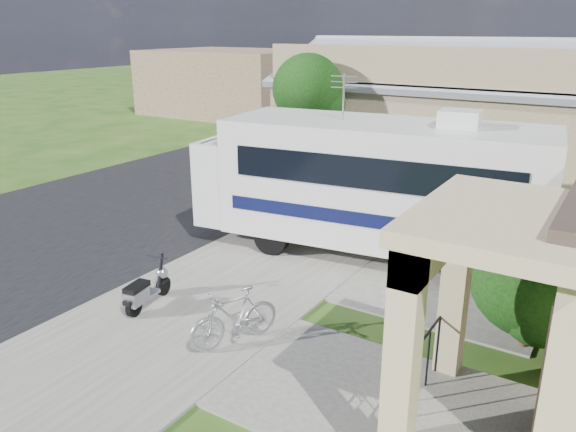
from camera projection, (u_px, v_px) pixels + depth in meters
The scene contains 18 objects.
ground at pixel (241, 319), 10.88m from camera, with size 120.00×120.00×0.00m, color #1E4111.
street_slab at pixel (240, 167), 22.68m from camera, with size 9.00×80.00×0.02m, color black.
sidewalk_slab at pixel (391, 190), 19.40m from camera, with size 4.00×80.00×0.06m, color #5C5A52.
driveway_slab at pixel (401, 257), 13.72m from camera, with size 7.00×6.00×0.05m, color #5C5A52.
walk_slab at pixel (360, 396), 8.56m from camera, with size 4.00×3.00×0.05m, color #5C5A52.
warehouse at pixel (459, 120), 21.45m from camera, with size 12.50×8.40×5.04m.
distant_bldg_far at pixel (233, 82), 36.47m from camera, with size 10.00×8.00×4.00m, color brown.
distant_bldg_near at pixel (344, 77), 45.21m from camera, with size 8.00×7.00×3.20m, color brown.
street_tree_a at pixel (311, 93), 18.97m from camera, with size 2.44×2.40×4.58m.
street_tree_b at pixel (415, 71), 26.94m from camera, with size 2.44×2.40×4.73m.
street_tree_c at pixel (466, 66), 34.25m from camera, with size 2.44×2.40×4.42m.
motorhome at pixel (371, 181), 13.51m from camera, with size 8.65×3.69×4.30m.
shrub at pixel (538, 272), 9.47m from camera, with size 2.30×2.20×2.83m.
scooter at pixel (145, 290), 11.09m from camera, with size 0.58×1.42×0.93m.
bicycle at pixel (234, 320), 9.80m from camera, with size 0.48×1.71×1.03m, color #97989E.
pickup_truck at pixel (302, 140), 23.59m from camera, with size 2.93×6.36×1.77m, color white.
van at pixel (368, 115), 30.03m from camera, with size 2.57×6.31×1.83m, color white.
garden_hose at pixel (416, 390), 8.61m from camera, with size 0.35×0.35×0.16m, color #167124.
Camera 1 is at (5.92, -7.70, 5.36)m, focal length 35.00 mm.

